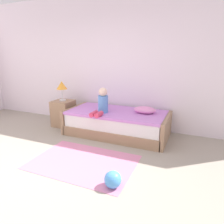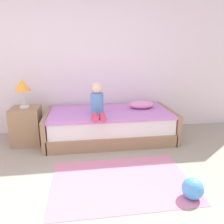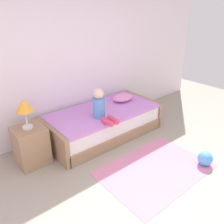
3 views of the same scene
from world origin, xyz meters
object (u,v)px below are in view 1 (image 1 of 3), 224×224
object	(u,v)px
nightstand	(64,113)
pillow	(145,110)
bed	(117,123)
toy_ball	(113,179)
table_lamp	(62,86)
child_figure	(102,103)

from	to	relation	value
nightstand	pillow	bearing A→B (deg)	2.38
bed	toy_ball	xyz separation A→B (m)	(0.63, -1.70, -0.13)
nightstand	table_lamp	xyz separation A→B (m)	(0.00, 0.00, 0.64)
table_lamp	pillow	distance (m)	1.95
bed	nightstand	distance (m)	1.35
pillow	nightstand	bearing A→B (deg)	-177.62
nightstand	toy_ball	size ratio (longest dim) A/B	2.68
nightstand	table_lamp	bearing A→B (deg)	0.00
child_figure	toy_ball	distance (m)	1.80
nightstand	child_figure	distance (m)	1.22
nightstand	child_figure	size ratio (longest dim) A/B	1.18
pillow	child_figure	bearing A→B (deg)	-157.39
table_lamp	child_figure	xyz separation A→B (m)	(1.13, -0.25, -0.23)
child_figure	pillow	xyz separation A→B (m)	(0.79, 0.33, -0.14)
bed	nightstand	bearing A→B (deg)	179.14
bed	child_figure	size ratio (longest dim) A/B	4.14
nightstand	pillow	distance (m)	1.93
bed	child_figure	distance (m)	0.56
bed	nightstand	size ratio (longest dim) A/B	3.52
child_figure	toy_ball	bearing A→B (deg)	-59.92
pillow	bed	bearing A→B (deg)	-169.96
bed	table_lamp	distance (m)	1.52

